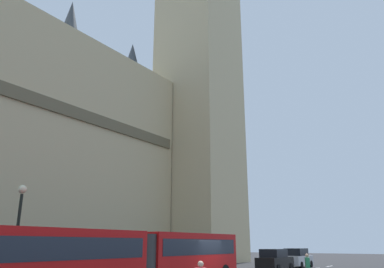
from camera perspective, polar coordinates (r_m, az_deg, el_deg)
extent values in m
cube|color=silver|center=(40.20, 18.32, -18.83)|extent=(2.20, 0.16, 0.01)
cube|color=silver|center=(44.60, 20.18, -18.35)|extent=(2.20, 0.16, 0.01)
cube|color=#C6B284|center=(57.34, 1.04, 11.73)|extent=(9.64, 9.64, 58.55)
cone|color=#383D42|center=(45.84, -17.97, 15.91)|extent=(2.40, 2.40, 5.31)
cone|color=#383D42|center=(51.18, -9.09, 11.17)|extent=(2.40, 2.40, 4.52)
cube|color=#B20F0F|center=(24.22, -0.93, -17.85)|extent=(8.25, 2.50, 2.50)
cube|color=#1E232D|center=(24.21, -0.92, -16.78)|extent=(7.59, 2.54, 0.90)
cube|color=#B20F0F|center=(17.65, -19.52, -17.52)|extent=(8.25, 2.50, 2.50)
cube|color=#1E232D|center=(17.64, -19.38, -16.06)|extent=(7.59, 2.54, 0.90)
cylinder|color=#2D2D2D|center=(20.69, -8.76, -17.92)|extent=(2.38, 2.38, 2.25)
cube|color=black|center=(35.61, 12.51, -18.54)|extent=(4.40, 1.80, 0.90)
cube|color=black|center=(35.40, 12.29, -17.27)|extent=(2.46, 1.66, 0.70)
cylinder|color=black|center=(36.62, 14.69, -18.93)|extent=(0.64, 0.30, 0.64)
cylinder|color=black|center=(34.02, 12.90, -19.28)|extent=(0.64, 0.30, 0.64)
cube|color=#B7B7BC|center=(41.08, 15.75, -17.99)|extent=(4.40, 1.80, 0.90)
cube|color=black|center=(40.87, 15.56, -16.89)|extent=(2.46, 1.66, 0.70)
cylinder|color=black|center=(42.16, 17.56, -18.31)|extent=(0.64, 0.30, 0.64)
cylinder|color=black|center=(39.50, 16.22, -18.60)|extent=(0.64, 0.30, 0.64)
cylinder|color=black|center=(21.73, -25.20, -14.55)|extent=(0.16, 0.16, 4.80)
sphere|color=beige|center=(21.91, -24.36, -7.66)|extent=(0.44, 0.44, 0.44)
sphere|color=beige|center=(14.28, 1.31, -19.16)|extent=(0.22, 0.22, 0.22)
cube|color=#267F4C|center=(25.70, 17.14, -18.18)|extent=(0.47, 0.40, 0.60)
sphere|color=tan|center=(25.69, 17.06, -17.24)|extent=(0.22, 0.22, 0.22)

